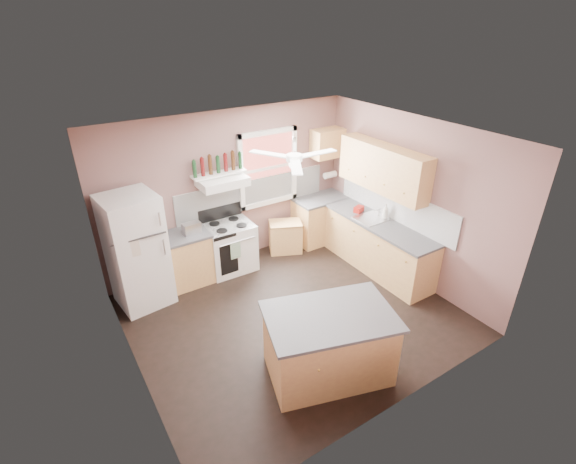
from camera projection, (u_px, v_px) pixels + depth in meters
floor at (293, 315)px, 6.29m from camera, size 4.50×4.50×0.00m
ceiling at (294, 138)px, 5.03m from camera, size 4.50×4.50×0.00m
wall_back at (229, 189)px, 7.17m from camera, size 4.50×0.05×2.70m
wall_right at (411, 200)px, 6.75m from camera, size 0.05×4.00×2.70m
wall_left at (121, 289)px, 4.57m from camera, size 0.05×4.00×2.70m
backsplash_back at (254, 194)px, 7.43m from camera, size 2.90×0.03×0.55m
backsplash_right at (394, 204)px, 7.03m from camera, size 0.03×2.60×0.55m
window_view at (268, 168)px, 7.38m from camera, size 1.00×0.02×1.20m
window_frame at (268, 168)px, 7.36m from camera, size 1.16×0.07×1.36m
refrigerator at (137, 251)px, 6.20m from camera, size 0.84×0.82×1.78m
base_cabinet_left at (183, 260)px, 6.85m from camera, size 0.90×0.60×0.86m
counter_left at (179, 236)px, 6.64m from camera, size 0.92×0.62×0.04m
toaster at (192, 228)px, 6.65m from camera, size 0.29×0.18×0.18m
stove at (230, 247)px, 7.24m from camera, size 0.82×0.66×0.86m
range_hood at (222, 182)px, 6.73m from camera, size 0.78×0.50×0.14m
bottle_shelf at (219, 174)px, 6.77m from camera, size 0.90×0.26×0.03m
cart at (285, 237)px, 7.85m from camera, size 0.70×0.60×0.59m
base_cabinet_corner at (320, 220)px, 8.19m from camera, size 1.00×0.60×0.86m
base_cabinet_right at (377, 247)px, 7.24m from camera, size 0.60×2.20×0.86m
counter_corner at (321, 199)px, 7.98m from camera, size 1.02×0.62×0.04m
counter_right at (380, 224)px, 7.03m from camera, size 0.62×2.22×0.04m
sink at (372, 219)px, 7.17m from camera, size 0.55×0.45×0.03m
faucet at (379, 213)px, 7.21m from camera, size 0.03×0.03×0.14m
upper_cabinet_right at (383, 168)px, 6.82m from camera, size 0.33×1.80×0.76m
upper_cabinet_corner at (327, 143)px, 7.70m from camera, size 0.60×0.33×0.52m
paper_towel at (330, 175)px, 8.08m from camera, size 0.26×0.12×0.12m
island at (329, 345)px, 5.10m from camera, size 1.64×1.29×0.86m
island_top at (330, 316)px, 4.89m from camera, size 1.75×1.40×0.04m
ceiling_fan_hub at (294, 158)px, 5.15m from camera, size 0.20×0.20×0.08m
soap_bottle at (385, 212)px, 7.11m from camera, size 0.14×0.14×0.26m
red_caddy at (359, 209)px, 7.39m from camera, size 0.21×0.17×0.10m
wine_bottles at (218, 164)px, 6.70m from camera, size 0.86×0.06×0.31m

